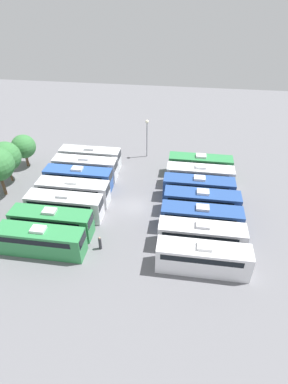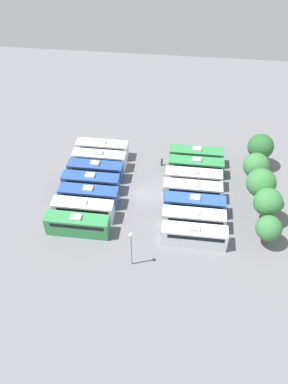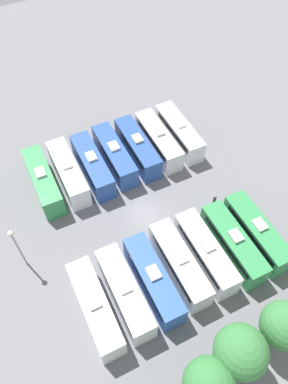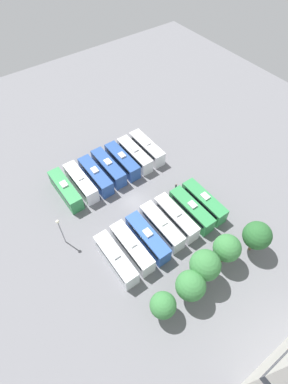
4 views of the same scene
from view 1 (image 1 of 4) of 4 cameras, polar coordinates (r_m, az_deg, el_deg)
name	(u,v)px [view 1 (image 1 of 4)]	position (r m, az deg, el deg)	size (l,w,h in m)	color
ground_plane	(135,207)	(42.64, -1.77, -2.78)	(120.85, 120.85, 0.00)	slate
bus_0	(203,258)	(33.64, 11.11, -12.15)	(2.60, 10.11, 3.70)	white
bus_1	(201,236)	(36.03, 10.81, -8.20)	(2.60, 10.11, 3.70)	silver
bus_2	(201,218)	(38.45, 10.80, -4.92)	(2.60, 10.11, 3.70)	#284C93
bus_3	(201,202)	(41.14, 10.87, -1.89)	(2.60, 10.11, 3.70)	#284C93
bus_4	(198,188)	(43.86, 10.28, 0.77)	(2.60, 10.11, 3.70)	#284C93
bus_5	(200,176)	(46.65, 10.53, 3.02)	(2.60, 10.11, 3.70)	silver
bus_6	(200,165)	(49.55, 10.58, 5.07)	(2.60, 10.11, 3.70)	#338C4C
bus_7	(41,240)	(36.85, -19.04, -8.66)	(2.60, 10.11, 3.70)	#338C4C
bus_8	(52,222)	(38.99, -17.17, -5.42)	(2.60, 10.11, 3.70)	#338C4C
bus_9	(65,205)	(41.22, -14.90, -2.47)	(2.60, 10.11, 3.70)	silver
bus_10	(73,191)	(43.63, -13.31, 0.14)	(2.60, 10.11, 3.70)	silver
bus_11	(78,178)	(46.40, -12.39, 2.58)	(2.60, 10.11, 3.70)	#2D56A8
bus_12	(85,167)	(49.03, -11.13, 4.65)	(2.60, 10.11, 3.70)	silver
bus_13	(90,157)	(51.83, -10.19, 6.54)	(2.60, 10.11, 3.70)	silver
worker_person	(100,243)	(36.28, -8.37, -9.64)	(0.36, 0.36, 1.84)	#333338
light_pole	(147,132)	(53.11, 0.56, 11.40)	(0.60, 0.60, 6.97)	gray
tree_3	(5,157)	(50.55, -24.89, 6.10)	(4.64, 4.64, 6.67)	brown
tree_4	(24,147)	(54.38, -21.95, 8.03)	(3.95, 3.95, 5.64)	brown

